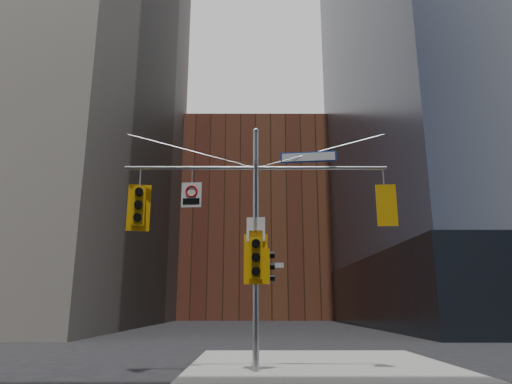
{
  "coord_description": "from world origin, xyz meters",
  "views": [
    {
      "loc": [
        -0.01,
        -11.34,
        1.93
      ],
      "look_at": [
        0.01,
        2.0,
        5.24
      ],
      "focal_mm": 32.0,
      "sensor_mm": 36.0,
      "label": 1
    }
  ],
  "objects_px": {
    "traffic_light_pole_side": "(267,266)",
    "regulatory_sign_arm": "(191,194)",
    "traffic_light_west_arm": "(139,206)",
    "street_sign_blade": "(308,157)",
    "traffic_light_east_arm": "(385,206)",
    "signal_assembly": "(256,219)",
    "traffic_light_pole_front": "(256,258)"
  },
  "relations": [
    {
      "from": "traffic_light_west_arm",
      "to": "traffic_light_east_arm",
      "type": "height_order",
      "value": "traffic_light_west_arm"
    },
    {
      "from": "traffic_light_west_arm",
      "to": "signal_assembly",
      "type": "bearing_deg",
      "value": -12.23
    },
    {
      "from": "traffic_light_east_arm",
      "to": "regulatory_sign_arm",
      "type": "height_order",
      "value": "regulatory_sign_arm"
    },
    {
      "from": "traffic_light_east_arm",
      "to": "street_sign_blade",
      "type": "distance_m",
      "value": 2.75
    },
    {
      "from": "street_sign_blade",
      "to": "regulatory_sign_arm",
      "type": "distance_m",
      "value": 3.74
    },
    {
      "from": "signal_assembly",
      "to": "traffic_light_west_arm",
      "type": "distance_m",
      "value": 3.54
    },
    {
      "from": "traffic_light_pole_side",
      "to": "signal_assembly",
      "type": "bearing_deg",
      "value": 88.73
    },
    {
      "from": "traffic_light_west_arm",
      "to": "street_sign_blade",
      "type": "bearing_deg",
      "value": -12.13
    },
    {
      "from": "traffic_light_east_arm",
      "to": "traffic_light_pole_side",
      "type": "distance_m",
      "value": 3.98
    },
    {
      "from": "traffic_light_pole_side",
      "to": "traffic_light_pole_front",
      "type": "bearing_deg",
      "value": 127.63
    },
    {
      "from": "signal_assembly",
      "to": "traffic_light_pole_side",
      "type": "distance_m",
      "value": 1.44
    },
    {
      "from": "traffic_light_pole_front",
      "to": "street_sign_blade",
      "type": "xyz_separation_m",
      "value": [
        1.61,
        0.27,
        3.13
      ]
    },
    {
      "from": "traffic_light_east_arm",
      "to": "street_sign_blade",
      "type": "xyz_separation_m",
      "value": [
        -2.27,
        0.0,
        1.55
      ]
    },
    {
      "from": "traffic_light_west_arm",
      "to": "traffic_light_pole_front",
      "type": "relative_size",
      "value": 0.99
    },
    {
      "from": "traffic_light_east_arm",
      "to": "traffic_light_pole_front",
      "type": "distance_m",
      "value": 4.2
    },
    {
      "from": "traffic_light_east_arm",
      "to": "traffic_light_west_arm",
      "type": "bearing_deg",
      "value": 4.16
    },
    {
      "from": "traffic_light_pole_side",
      "to": "traffic_light_pole_front",
      "type": "height_order",
      "value": "traffic_light_pole_front"
    },
    {
      "from": "traffic_light_east_arm",
      "to": "regulatory_sign_arm",
      "type": "xyz_separation_m",
      "value": [
        -5.82,
        -0.02,
        0.37
      ]
    },
    {
      "from": "signal_assembly",
      "to": "regulatory_sign_arm",
      "type": "xyz_separation_m",
      "value": [
        -1.94,
        -0.02,
        0.76
      ]
    },
    {
      "from": "signal_assembly",
      "to": "traffic_light_east_arm",
      "type": "distance_m",
      "value": 3.9
    },
    {
      "from": "traffic_light_west_arm",
      "to": "street_sign_blade",
      "type": "relative_size",
      "value": 0.84
    },
    {
      "from": "traffic_light_pole_side",
      "to": "street_sign_blade",
      "type": "relative_size",
      "value": 0.58
    },
    {
      "from": "signal_assembly",
      "to": "traffic_light_east_arm",
      "type": "bearing_deg",
      "value": 0.02
    },
    {
      "from": "signal_assembly",
      "to": "traffic_light_pole_front",
      "type": "bearing_deg",
      "value": -90.02
    },
    {
      "from": "street_sign_blade",
      "to": "traffic_light_pole_front",
      "type": "bearing_deg",
      "value": -163.11
    },
    {
      "from": "traffic_light_west_arm",
      "to": "street_sign_blade",
      "type": "height_order",
      "value": "street_sign_blade"
    },
    {
      "from": "traffic_light_pole_side",
      "to": "regulatory_sign_arm",
      "type": "bearing_deg",
      "value": 87.84
    },
    {
      "from": "signal_assembly",
      "to": "traffic_light_pole_front",
      "type": "height_order",
      "value": "signal_assembly"
    },
    {
      "from": "traffic_light_pole_side",
      "to": "street_sign_blade",
      "type": "distance_m",
      "value": 3.58
    },
    {
      "from": "traffic_light_east_arm",
      "to": "regulatory_sign_arm",
      "type": "distance_m",
      "value": 5.84
    },
    {
      "from": "signal_assembly",
      "to": "street_sign_blade",
      "type": "xyz_separation_m",
      "value": [
        1.61,
        0.0,
        1.93
      ]
    },
    {
      "from": "traffic_light_pole_side",
      "to": "traffic_light_pole_front",
      "type": "relative_size",
      "value": 0.69
    }
  ]
}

